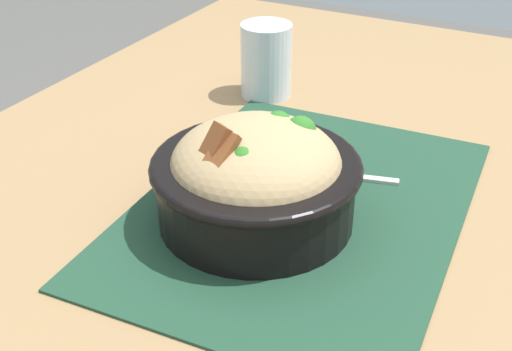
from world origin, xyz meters
name	(u,v)px	position (x,y,z in m)	size (l,w,h in m)	color
table	(282,271)	(0.00, 0.00, 0.66)	(1.30, 0.86, 0.73)	#99754C
placemat	(300,208)	(0.02, -0.01, 0.74)	(0.43, 0.31, 0.00)	#1E422D
bowl	(256,176)	(-0.02, 0.02, 0.79)	(0.21, 0.21, 0.12)	black
fork	(332,174)	(0.09, -0.02, 0.74)	(0.05, 0.13, 0.00)	silver
drinking_glass	(266,65)	(0.26, 0.15, 0.78)	(0.07, 0.07, 0.10)	silver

